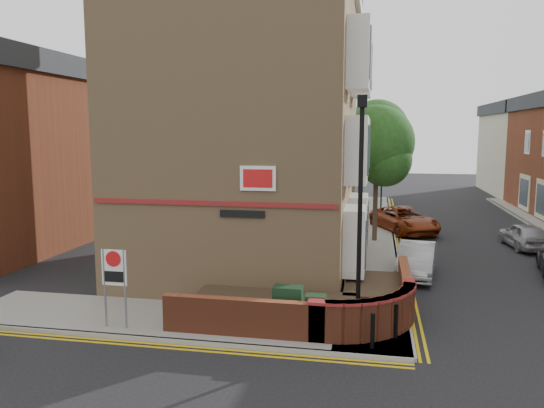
{
  "coord_description": "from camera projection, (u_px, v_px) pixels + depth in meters",
  "views": [
    {
      "loc": [
        1.97,
        -12.54,
        5.52
      ],
      "look_at": [
        -1.27,
        4.0,
        3.21
      ],
      "focal_mm": 35.0,
      "sensor_mm": 36.0,
      "label": 1
    }
  ],
  "objects": [
    {
      "name": "corner_building",
      "position": [
        252.0,
        113.0,
        20.79
      ],
      "size": [
        8.95,
        10.4,
        13.6
      ],
      "color": "tan",
      "rests_on": "ground"
    },
    {
      "name": "pavement_corner",
      "position": [
        181.0,
        320.0,
        15.43
      ],
      "size": [
        13.0,
        3.0,
        0.12
      ],
      "primitive_type": "cube",
      "color": "gray",
      "rests_on": "ground"
    },
    {
      "name": "lamppost",
      "position": [
        360.0,
        216.0,
        13.72
      ],
      "size": [
        0.25,
        0.5,
        6.3
      ],
      "color": "black",
      "rests_on": "pavement_corner"
    },
    {
      "name": "silver_car_near",
      "position": [
        416.0,
        260.0,
        20.34
      ],
      "size": [
        1.85,
        3.95,
        1.25
      ],
      "primitive_type": "imported",
      "rotation": [
        0.0,
        0.0,
        -0.14
      ],
      "color": "#919398",
      "rests_on": "ground"
    },
    {
      "name": "utility_cabinet_small",
      "position": [
        316.0,
        315.0,
        14.1
      ],
      "size": [
        0.55,
        0.4,
        1.1
      ],
      "primitive_type": "cube",
      "color": "black",
      "rests_on": "pavement_corner"
    },
    {
      "name": "zone_sign",
      "position": [
        114.0,
        274.0,
        14.53
      ],
      "size": [
        0.72,
        0.07,
        2.2
      ],
      "color": "slate",
      "rests_on": "pavement_corner"
    },
    {
      "name": "traffic_light_assembly",
      "position": [
        382.0,
        171.0,
        36.79
      ],
      "size": [
        0.2,
        0.16,
        4.2
      ],
      "color": "black",
      "rests_on": "pavement_main"
    },
    {
      "name": "far_terrace_cream",
      "position": [
        520.0,
        148.0,
        46.95
      ],
      "size": [
        5.4,
        12.4,
        8.0
      ],
      "color": "#B9B498",
      "rests_on": "ground"
    },
    {
      "name": "tree_far",
      "position": [
        377.0,
        139.0,
        41.48
      ],
      "size": [
        3.81,
        3.81,
        7.0
      ],
      "color": "#382B1E",
      "rests_on": "pavement_main"
    },
    {
      "name": "silver_car_far",
      "position": [
        525.0,
        236.0,
        25.13
      ],
      "size": [
        1.86,
        3.77,
        1.24
      ],
      "primitive_type": "imported",
      "rotation": [
        0.0,
        0.0,
        3.26
      ],
      "color": "#929298",
      "rests_on": "ground"
    },
    {
      "name": "tree_near",
      "position": [
        377.0,
        148.0,
        25.95
      ],
      "size": [
        3.64,
        3.65,
        6.7
      ],
      "color": "#382B1E",
      "rests_on": "pavement_main"
    },
    {
      "name": "garden_wall",
      "position": [
        304.0,
        319.0,
        15.75
      ],
      "size": [
        6.8,
        6.0,
        1.2
      ],
      "primitive_type": null,
      "color": "brown",
      "rests_on": "ground"
    },
    {
      "name": "yellow_lines_main",
      "position": [
        398.0,
        236.0,
        28.25
      ],
      "size": [
        0.28,
        32.0,
        0.01
      ],
      "primitive_type": "cube",
      "color": "gold",
      "rests_on": "ground"
    },
    {
      "name": "kerb_side",
      "position": [
        160.0,
        340.0,
        13.98
      ],
      "size": [
        13.0,
        0.15,
        0.12
      ],
      "primitive_type": "cube",
      "color": "gray",
      "rests_on": "ground"
    },
    {
      "name": "bollard_near",
      "position": [
        373.0,
        331.0,
        13.25
      ],
      "size": [
        0.11,
        0.11,
        0.9
      ],
      "primitive_type": "cylinder",
      "color": "black",
      "rests_on": "pavement_corner"
    },
    {
      "name": "tree_mid",
      "position": [
        377.0,
        137.0,
        33.66
      ],
      "size": [
        4.03,
        4.03,
        7.42
      ],
      "color": "#382B1E",
      "rests_on": "pavement_main"
    },
    {
      "name": "red_car_main",
      "position": [
        404.0,
        220.0,
        29.25
      ],
      "size": [
        4.14,
        5.45,
        1.37
      ],
      "primitive_type": "imported",
      "rotation": [
        0.0,
        0.0,
        0.43
      ],
      "color": "maroon",
      "rests_on": "ground"
    },
    {
      "name": "kerb_main_near",
      "position": [
        393.0,
        234.0,
        28.29
      ],
      "size": [
        0.15,
        32.0,
        0.12
      ],
      "primitive_type": "cube",
      "color": "gray",
      "rests_on": "ground"
    },
    {
      "name": "bollard_far",
      "position": [
        396.0,
        321.0,
        13.91
      ],
      "size": [
        0.11,
        0.11,
        0.9
      ],
      "primitive_type": "cylinder",
      "color": "black",
      "rests_on": "pavement_corner"
    },
    {
      "name": "yellow_lines_side",
      "position": [
        156.0,
        346.0,
        13.74
      ],
      "size": [
        13.0,
        0.28,
        0.01
      ],
      "primitive_type": "cube",
      "color": "gold",
      "rests_on": "ground"
    },
    {
      "name": "utility_cabinet_large",
      "position": [
        288.0,
        308.0,
        14.54
      ],
      "size": [
        0.8,
        0.45,
        1.2
      ],
      "primitive_type": "cube",
      "color": "black",
      "rests_on": "pavement_corner"
    },
    {
      "name": "ground",
      "position": [
        291.0,
        353.0,
        13.32
      ],
      "size": [
        120.0,
        120.0,
        0.0
      ],
      "primitive_type": "plane",
      "color": "black",
      "rests_on": "ground"
    },
    {
      "name": "pavement_main",
      "position": [
        374.0,
        234.0,
        28.48
      ],
      "size": [
        2.0,
        32.0,
        0.12
      ],
      "primitive_type": "cube",
      "color": "gray",
      "rests_on": "ground"
    }
  ]
}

